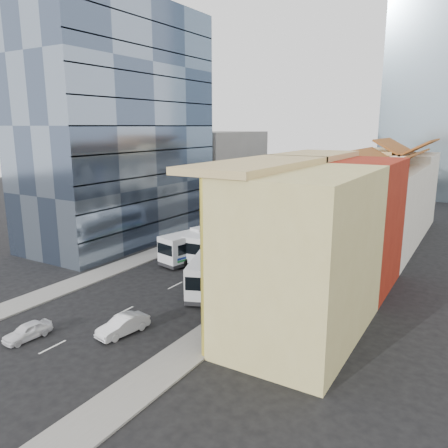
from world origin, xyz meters
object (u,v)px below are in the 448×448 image
Objects in this scene: bus_left_far at (217,239)px; sedan_right at (123,325)px; shophouse_tan at (305,255)px; office_tower at (119,126)px; sedan_left at (27,331)px; bus_left_near at (205,242)px; bus_right at (212,266)px.

bus_left_far reaches higher than sedan_right.
sedan_right is (-11.20, -6.98, -5.33)m from shophouse_tan.
sedan_right is at bearing -46.65° from office_tower.
sedan_left is at bearing -132.60° from sedan_right.
sedan_right is (19.80, -20.98, -14.33)m from office_tower.
shophouse_tan is at bearing 37.92° from sedan_left.
office_tower reaches higher than bus_left_near.
shophouse_tan reaches higher than bus_left_far.
sedan_right is (5.35, -18.97, -1.21)m from bus_left_near.
sedan_left is (14.47, -25.10, -14.41)m from office_tower.
office_tower reaches higher than sedan_left.
office_tower is at bearing 123.99° from sedan_left.
office_tower is (-31.00, 14.00, 9.00)m from shophouse_tan.
office_tower is at bearing 133.91° from bus_right.
office_tower is 8.62× the size of sedan_left.
bus_left_near is at bearing -113.46° from bus_left_far.
bus_left_near is 8.95m from bus_right.
bus_right reaches higher than sedan_right.
sedan_left is at bearing -77.13° from bus_left_near.
bus_left_far is 24.85m from sedan_left.
office_tower reaches higher than sedan_right.
bus_left_far is (0.55, 1.73, 0.03)m from bus_left_near.
sedan_right is at bearing -148.05° from shophouse_tan.
shophouse_tan reaches higher than sedan_right.
office_tower is 2.52× the size of bus_left_far.
sedan_left is 0.85× the size of sedan_right.
shophouse_tan is 35.19m from office_tower.
bus_left_far is 10.08m from bus_right.
shophouse_tan is 1.18× the size of bus_left_far.
bus_left_far reaches higher than bus_left_near.
office_tower is 2.56× the size of bus_left_near.
sedan_left is (0.02, -23.09, -1.29)m from bus_left_near.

